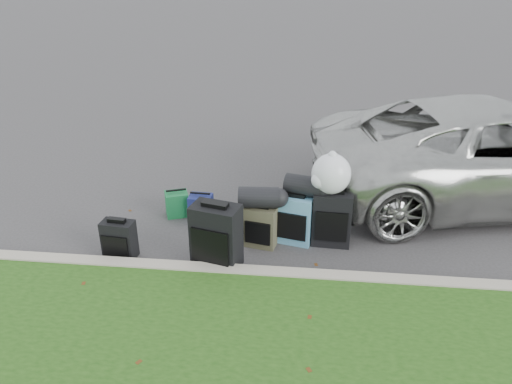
# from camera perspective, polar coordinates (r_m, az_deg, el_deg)

# --- Properties ---
(ground) EXTENTS (120.00, 120.00, 0.00)m
(ground) POSITION_cam_1_polar(r_m,az_deg,el_deg) (6.71, 0.67, -5.01)
(ground) COLOR #383535
(ground) RESTS_ON ground
(curb) EXTENTS (120.00, 0.18, 0.15)m
(curb) POSITION_cam_1_polar(r_m,az_deg,el_deg) (5.83, -0.26, -9.42)
(curb) COLOR #9E937F
(curb) RESTS_ON ground
(suv) EXTENTS (5.81, 3.53, 1.50)m
(suv) POSITION_cam_1_polar(r_m,az_deg,el_deg) (8.25, 25.89, 4.19)
(suv) COLOR #B7B7B2
(suv) RESTS_ON ground
(suitcase_small_black) EXTENTS (0.42, 0.26, 0.49)m
(suitcase_small_black) POSITION_cam_1_polar(r_m,az_deg,el_deg) (6.37, -15.36, -5.27)
(suitcase_small_black) COLOR black
(suitcase_small_black) RESTS_ON ground
(suitcase_large_black_left) EXTENTS (0.62, 0.46, 0.81)m
(suitcase_large_black_left) POSITION_cam_1_polar(r_m,az_deg,el_deg) (5.93, -4.55, -5.10)
(suitcase_large_black_left) COLOR black
(suitcase_large_black_left) RESTS_ON ground
(suitcase_olive) EXTENTS (0.44, 0.32, 0.55)m
(suitcase_olive) POSITION_cam_1_polar(r_m,az_deg,el_deg) (6.38, 0.56, -3.92)
(suitcase_olive) COLOR #393826
(suitcase_olive) RESTS_ON ground
(suitcase_teal) EXTENTS (0.50, 0.37, 0.65)m
(suitcase_teal) POSITION_cam_1_polar(r_m,az_deg,el_deg) (6.45, 4.45, -3.10)
(suitcase_teal) COLOR teal
(suitcase_teal) RESTS_ON ground
(suitcase_large_black_right) EXTENTS (0.50, 0.32, 0.73)m
(suitcase_large_black_right) POSITION_cam_1_polar(r_m,az_deg,el_deg) (6.45, 8.65, -2.96)
(suitcase_large_black_right) COLOR black
(suitcase_large_black_right) RESTS_ON ground
(tote_green) EXTENTS (0.38, 0.35, 0.35)m
(tote_green) POSITION_cam_1_polar(r_m,az_deg,el_deg) (7.22, -9.02, -1.34)
(tote_green) COLOR #176B36
(tote_green) RESTS_ON ground
(tote_navy) EXTENTS (0.33, 0.27, 0.34)m
(tote_navy) POSITION_cam_1_polar(r_m,az_deg,el_deg) (7.12, -6.32, -1.66)
(tote_navy) COLOR navy
(tote_navy) RESTS_ON ground
(duffel_left) EXTENTS (0.51, 0.30, 0.27)m
(duffel_left) POSITION_cam_1_polar(r_m,az_deg,el_deg) (6.19, 0.30, -0.62)
(duffel_left) COLOR black
(duffel_left) RESTS_ON suitcase_olive
(duffel_right) EXTENTS (0.52, 0.38, 0.26)m
(duffel_right) POSITION_cam_1_polar(r_m,az_deg,el_deg) (6.30, 5.48, 0.74)
(duffel_right) COLOR black
(duffel_right) RESTS_ON suitcase_teal
(trash_bag) EXTENTS (0.49, 0.49, 0.49)m
(trash_bag) POSITION_cam_1_polar(r_m,az_deg,el_deg) (6.19, 8.59, 2.06)
(trash_bag) COLOR white
(trash_bag) RESTS_ON suitcase_large_black_right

